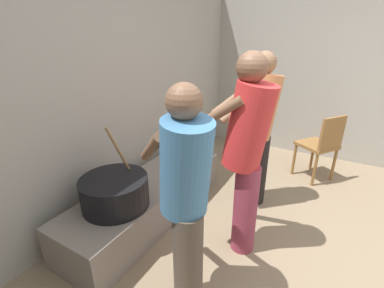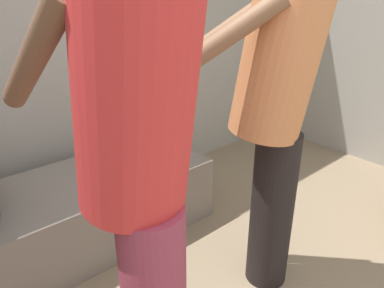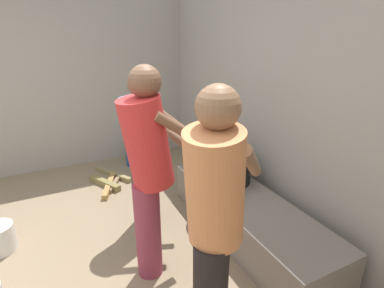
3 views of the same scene
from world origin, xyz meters
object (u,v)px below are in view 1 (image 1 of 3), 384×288
object	(u,v)px
cook_in_red_shirt	(246,148)
cooking_pot_main	(115,192)
chair_brown_wood	(321,144)
cook_in_orange_shirt	(259,123)
cook_in_blue_shirt	(186,192)

from	to	relation	value
cook_in_red_shirt	cooking_pot_main	bearing A→B (deg)	116.94
cooking_pot_main	cook_in_red_shirt	bearing A→B (deg)	-63.06
cooking_pot_main	chair_brown_wood	distance (m)	2.56
cook_in_orange_shirt	cook_in_blue_shirt	size ratio (longest dim) A/B	1.07
cooking_pot_main	cook_in_blue_shirt	xyz separation A→B (m)	(-0.17, -0.81, 0.34)
cooking_pot_main	cook_in_red_shirt	xyz separation A→B (m)	(0.48, -0.95, 0.43)
cooking_pot_main	chair_brown_wood	bearing A→B (deg)	-33.26
cook_in_orange_shirt	chair_brown_wood	distance (m)	1.16
cook_in_blue_shirt	cook_in_red_shirt	world-z (taller)	cook_in_red_shirt
cooking_pot_main	cook_in_orange_shirt	world-z (taller)	cook_in_orange_shirt
cook_in_orange_shirt	cook_in_red_shirt	bearing A→B (deg)	-171.18
cook_in_red_shirt	chair_brown_wood	world-z (taller)	cook_in_red_shirt
cook_in_orange_shirt	chair_brown_wood	size ratio (longest dim) A/B	1.85
cook_in_red_shirt	chair_brown_wood	bearing A→B (deg)	-15.16
cooking_pot_main	cook_in_blue_shirt	distance (m)	0.89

